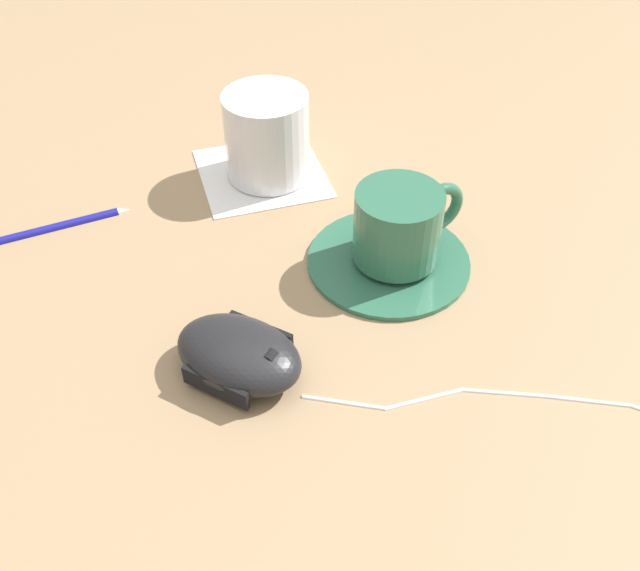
{
  "coord_description": "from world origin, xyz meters",
  "views": [
    {
      "loc": [
        0.21,
        0.39,
        0.41
      ],
      "look_at": [
        -0.04,
        0.08,
        0.03
      ],
      "focal_mm": 40.0,
      "sensor_mm": 36.0,
      "label": 1
    }
  ],
  "objects_px": {
    "saucer": "(389,259)",
    "pen": "(48,226)",
    "drinking_glass": "(267,136)",
    "computer_mouse": "(239,354)",
    "coffee_cup": "(400,225)"
  },
  "relations": [
    {
      "from": "saucer",
      "to": "pen",
      "type": "relative_size",
      "value": 0.96
    },
    {
      "from": "coffee_cup",
      "to": "computer_mouse",
      "type": "height_order",
      "value": "coffee_cup"
    },
    {
      "from": "computer_mouse",
      "to": "drinking_glass",
      "type": "relative_size",
      "value": 1.38
    },
    {
      "from": "coffee_cup",
      "to": "saucer",
      "type": "bearing_deg",
      "value": -22.98
    },
    {
      "from": "drinking_glass",
      "to": "saucer",
      "type": "bearing_deg",
      "value": 90.55
    },
    {
      "from": "computer_mouse",
      "to": "pen",
      "type": "bearing_deg",
      "value": -80.17
    },
    {
      "from": "pen",
      "to": "drinking_glass",
      "type": "bearing_deg",
      "value": 164.98
    },
    {
      "from": "coffee_cup",
      "to": "pen",
      "type": "bearing_deg",
      "value": -46.92
    },
    {
      "from": "computer_mouse",
      "to": "drinking_glass",
      "type": "distance_m",
      "value": 0.25
    },
    {
      "from": "coffee_cup",
      "to": "computer_mouse",
      "type": "relative_size",
      "value": 0.88
    },
    {
      "from": "computer_mouse",
      "to": "coffee_cup",
      "type": "bearing_deg",
      "value": -174.91
    },
    {
      "from": "saucer",
      "to": "pen",
      "type": "xyz_separation_m",
      "value": [
        0.21,
        -0.23,
        -0.0
      ]
    },
    {
      "from": "saucer",
      "to": "computer_mouse",
      "type": "bearing_deg",
      "value": 6.32
    },
    {
      "from": "drinking_glass",
      "to": "pen",
      "type": "distance_m",
      "value": 0.22
    },
    {
      "from": "saucer",
      "to": "coffee_cup",
      "type": "bearing_deg",
      "value": 157.02
    }
  ]
}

